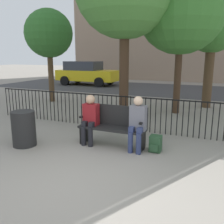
# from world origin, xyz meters

# --- Properties ---
(ground_plane) EXTENTS (80.00, 80.00, 0.00)m
(ground_plane) POSITION_xyz_m (0.00, 0.00, 0.00)
(ground_plane) COLOR gray
(park_bench) EXTENTS (1.54, 0.45, 0.92)m
(park_bench) POSITION_xyz_m (0.00, 1.99, 0.49)
(park_bench) COLOR black
(park_bench) RESTS_ON ground
(seated_person_0) EXTENTS (0.34, 0.39, 1.16)m
(seated_person_0) POSITION_xyz_m (-0.53, 1.86, 0.65)
(seated_person_0) COLOR black
(seated_person_0) RESTS_ON ground
(seated_person_1) EXTENTS (0.34, 0.39, 1.20)m
(seated_person_1) POSITION_xyz_m (0.61, 1.86, 0.67)
(seated_person_1) COLOR navy
(seated_person_1) RESTS_ON ground
(backpack) EXTENTS (0.25, 0.26, 0.35)m
(backpack) POSITION_xyz_m (0.99, 1.97, 0.17)
(backpack) COLOR #284C2D
(backpack) RESTS_ON ground
(fence_railing) EXTENTS (9.01, 0.03, 0.95)m
(fence_railing) POSITION_xyz_m (-0.02, 3.26, 0.56)
(fence_railing) COLOR black
(fence_railing) RESTS_ON ground
(tree_0) EXTENTS (2.95, 2.95, 4.99)m
(tree_0) POSITION_xyz_m (0.80, 5.90, 3.51)
(tree_0) COLOR #422D1E
(tree_0) RESTS_ON ground
(tree_1) EXTENTS (2.04, 2.04, 3.96)m
(tree_1) POSITION_xyz_m (-4.71, 6.10, 2.91)
(tree_1) COLOR #4C3823
(tree_1) RESTS_ON ground
(tree_2) EXTENTS (2.02, 2.02, 4.13)m
(tree_2) POSITION_xyz_m (1.76, 7.41, 3.05)
(tree_2) COLOR #4C3823
(tree_2) RESTS_ON ground
(street_surface) EXTENTS (24.00, 6.00, 0.01)m
(street_surface) POSITION_xyz_m (0.00, 12.00, 0.00)
(street_surface) COLOR #3D3D3F
(street_surface) RESTS_ON ground
(parked_car_0) EXTENTS (4.20, 1.94, 1.62)m
(parked_car_0) POSITION_xyz_m (-6.32, 12.27, 0.84)
(parked_car_0) COLOR yellow
(parked_car_0) RESTS_ON ground
(trash_bin) EXTENTS (0.53, 0.53, 0.81)m
(trash_bin) POSITION_xyz_m (-1.87, 1.16, 0.40)
(trash_bin) COLOR black
(trash_bin) RESTS_ON ground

